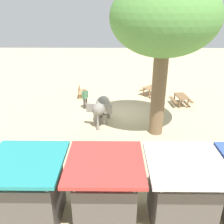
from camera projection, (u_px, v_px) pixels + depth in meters
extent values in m
plane|color=tan|center=(121.00, 113.00, 17.35)|extent=(60.00, 60.00, 0.00)
cylinder|color=gray|center=(105.00, 119.00, 15.65)|extent=(0.31, 0.31, 0.72)
cylinder|color=gray|center=(98.00, 118.00, 15.74)|extent=(0.31, 0.31, 0.72)
cylinder|color=gray|center=(108.00, 113.00, 16.54)|extent=(0.31, 0.31, 0.72)
cylinder|color=gray|center=(101.00, 112.00, 16.62)|extent=(0.31, 0.31, 0.72)
ellipsoid|color=gray|center=(103.00, 105.00, 15.82)|extent=(1.21, 1.92, 1.07)
sphere|color=gray|center=(99.00, 109.00, 14.77)|extent=(0.76, 0.76, 0.76)
cone|color=gray|center=(98.00, 121.00, 14.79)|extent=(0.24, 0.24, 1.20)
cube|color=gray|center=(107.00, 109.00, 14.79)|extent=(0.63, 0.20, 0.57)
cube|color=gray|center=(91.00, 108.00, 14.97)|extent=(0.63, 0.20, 0.57)
cylinder|color=#3F3833|center=(86.00, 103.00, 18.04)|extent=(0.14, 0.14, 0.82)
cylinder|color=#3F3833|center=(84.00, 104.00, 17.95)|extent=(0.14, 0.14, 0.82)
cylinder|color=#4C7F59|center=(85.00, 95.00, 17.72)|extent=(0.32, 0.32, 0.58)
sphere|color=tan|center=(85.00, 90.00, 17.56)|extent=(0.22, 0.22, 0.22)
cylinder|color=#4C7F59|center=(87.00, 94.00, 17.82)|extent=(0.09, 0.09, 0.55)
cylinder|color=#4C7F59|center=(82.00, 95.00, 17.60)|extent=(0.09, 0.09, 0.55)
cylinder|color=brown|center=(158.00, 93.00, 13.74)|extent=(0.81, 0.81, 5.03)
ellipsoid|color=#569342|center=(165.00, 18.00, 12.12)|extent=(5.61, 5.14, 3.97)
cube|color=#9E7A51|center=(81.00, 92.00, 20.36)|extent=(0.49, 1.42, 0.06)
cube|color=#9E7A51|center=(79.00, 89.00, 20.26)|extent=(0.15, 1.40, 0.40)
cube|color=#9E7A51|center=(82.00, 92.00, 20.94)|extent=(0.36, 0.10, 0.42)
cube|color=#9E7A51|center=(81.00, 97.00, 19.98)|extent=(0.36, 0.10, 0.42)
cube|color=olive|center=(151.00, 87.00, 20.58)|extent=(1.64, 1.61, 0.06)
cylinder|color=olive|center=(153.00, 89.00, 21.32)|extent=(0.10, 0.10, 0.72)
cylinder|color=olive|center=(158.00, 91.00, 20.89)|extent=(0.10, 0.10, 0.72)
cylinder|color=olive|center=(144.00, 92.00, 20.58)|extent=(0.10, 0.10, 0.72)
cylinder|color=olive|center=(149.00, 94.00, 20.15)|extent=(0.10, 0.10, 0.72)
cube|color=olive|center=(146.00, 89.00, 21.12)|extent=(1.26, 1.19, 0.05)
cube|color=olive|center=(157.00, 92.00, 20.28)|extent=(1.26, 1.19, 0.05)
cube|color=brown|center=(182.00, 96.00, 18.53)|extent=(0.94, 1.57, 0.06)
cylinder|color=brown|center=(174.00, 98.00, 19.21)|extent=(0.10, 0.10, 0.72)
cylinder|color=brown|center=(182.00, 98.00, 19.26)|extent=(0.10, 0.10, 0.72)
cylinder|color=brown|center=(180.00, 104.00, 18.12)|extent=(0.10, 0.10, 0.72)
cylinder|color=brown|center=(188.00, 103.00, 18.17)|extent=(0.10, 0.10, 0.72)
cube|color=brown|center=(173.00, 100.00, 18.61)|extent=(0.38, 1.52, 0.05)
cube|color=brown|center=(189.00, 99.00, 18.70)|extent=(0.38, 1.52, 0.05)
cylinder|color=gray|center=(222.00, 179.00, 8.93)|extent=(0.10, 0.10, 2.40)
cube|color=#59514C|center=(181.00, 198.00, 8.29)|extent=(2.00, 1.80, 2.00)
cube|color=silver|center=(186.00, 163.00, 7.70)|extent=(2.50, 2.50, 0.12)
cylinder|color=gray|center=(159.00, 212.00, 7.48)|extent=(0.10, 0.10, 2.40)
cylinder|color=gray|center=(152.00, 178.00, 8.96)|extent=(0.10, 0.10, 2.40)
cylinder|color=gray|center=(217.00, 213.00, 7.46)|extent=(0.10, 0.10, 2.40)
cylinder|color=gray|center=(200.00, 178.00, 8.94)|extent=(0.10, 0.10, 2.40)
cube|color=#59514C|center=(105.00, 198.00, 8.32)|extent=(2.00, 1.80, 2.00)
cube|color=#C63833|center=(105.00, 163.00, 7.73)|extent=(2.50, 2.50, 0.12)
cylinder|color=gray|center=(76.00, 211.00, 7.51)|extent=(0.10, 0.10, 2.40)
cylinder|color=gray|center=(82.00, 177.00, 8.99)|extent=(0.10, 0.10, 2.40)
cylinder|color=gray|center=(133.00, 212.00, 7.49)|extent=(0.10, 0.10, 2.40)
cylinder|color=gray|center=(130.00, 178.00, 8.97)|extent=(0.10, 0.10, 2.40)
cube|color=#59514C|center=(31.00, 197.00, 8.35)|extent=(2.00, 1.80, 2.00)
cube|color=teal|center=(25.00, 162.00, 7.76)|extent=(2.50, 2.50, 0.12)
cylinder|color=gray|center=(13.00, 177.00, 9.02)|extent=(0.10, 0.10, 2.40)
cylinder|color=gray|center=(50.00, 211.00, 7.52)|extent=(0.10, 0.10, 2.40)
cylinder|color=gray|center=(61.00, 177.00, 9.00)|extent=(0.10, 0.10, 2.40)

